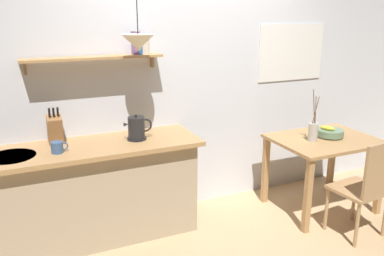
{
  "coord_description": "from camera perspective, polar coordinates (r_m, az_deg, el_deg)",
  "views": [
    {
      "loc": [
        -1.55,
        -3.02,
        2.01
      ],
      "look_at": [
        -0.1,
        0.25,
        0.95
      ],
      "focal_mm": 37.91,
      "sensor_mm": 36.0,
      "label": 1
    }
  ],
  "objects": [
    {
      "name": "ground_plane",
      "position": [
        3.95,
        2.89,
        -14.15
      ],
      "size": [
        14.0,
        14.0,
        0.0
      ],
      "primitive_type": "plane",
      "color": "tan"
    },
    {
      "name": "back_wall",
      "position": [
        4.12,
        1.64,
        7.28
      ],
      "size": [
        6.8,
        0.11,
        2.7
      ],
      "color": "silver",
      "rests_on": "ground_plane"
    },
    {
      "name": "kitchen_counter",
      "position": [
        3.73,
        -13.37,
        -8.67
      ],
      "size": [
        1.83,
        0.63,
        0.9
      ],
      "color": "tan",
      "rests_on": "ground_plane"
    },
    {
      "name": "wall_shelf",
      "position": [
        3.63,
        -10.55,
        10.52
      ],
      "size": [
        1.19,
        0.2,
        0.34
      ],
      "color": "tan"
    },
    {
      "name": "dining_table",
      "position": [
        4.3,
        18.04,
        -2.88
      ],
      "size": [
        1.0,
        0.78,
        0.76
      ],
      "color": "tan",
      "rests_on": "ground_plane"
    },
    {
      "name": "dining_chair_near",
      "position": [
        3.92,
        23.41,
        -7.33
      ],
      "size": [
        0.47,
        0.44,
        0.93
      ],
      "color": "tan",
      "rests_on": "ground_plane"
    },
    {
      "name": "fruit_bowl",
      "position": [
        4.32,
        18.79,
        -0.58
      ],
      "size": [
        0.27,
        0.27,
        0.12
      ],
      "color": "slate",
      "rests_on": "dining_table"
    },
    {
      "name": "twig_vase",
      "position": [
        4.12,
        16.68,
        -0.47
      ],
      "size": [
        0.09,
        0.09,
        0.52
      ],
      "color": "#B7B2A8",
      "rests_on": "dining_table"
    },
    {
      "name": "electric_kettle",
      "position": [
        3.59,
        -7.78,
        -0.05
      ],
      "size": [
        0.26,
        0.17,
        0.23
      ],
      "color": "black",
      "rests_on": "kitchen_counter"
    },
    {
      "name": "knife_block",
      "position": [
        3.64,
        -18.74,
        -0.13
      ],
      "size": [
        0.12,
        0.18,
        0.32
      ],
      "color": "#9E6B3D",
      "rests_on": "kitchen_counter"
    },
    {
      "name": "coffee_mug_by_sink",
      "position": [
        3.42,
        -18.41,
        -2.59
      ],
      "size": [
        0.14,
        0.1,
        0.09
      ],
      "color": "#3D5B89",
      "rests_on": "kitchen_counter"
    },
    {
      "name": "pendant_lamp",
      "position": [
        3.39,
        -7.58,
        11.88
      ],
      "size": [
        0.27,
        0.27,
        0.62
      ],
      "color": "black"
    }
  ]
}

